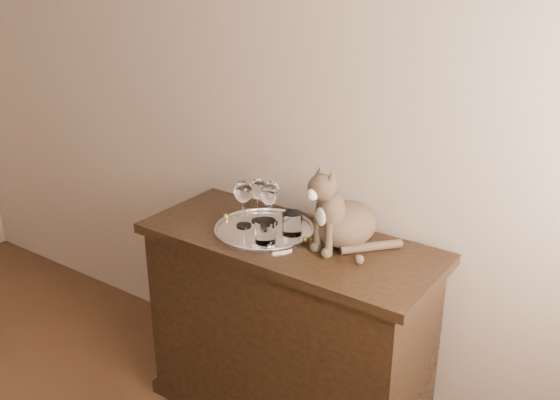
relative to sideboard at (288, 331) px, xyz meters
The scene contains 10 objects.
wall_back 1.15m from the sideboard, 152.68° to the left, with size 4.00×0.10×2.70m, color #C2A691.
sideboard is the anchor object (origin of this frame).
tray 0.44m from the sideboard, behind, with size 0.40×0.40×0.01m, color silver.
wine_glass_a 0.56m from the sideboard, 164.59° to the left, with size 0.07×0.07×0.19m, color white, non-canonical shape.
wine_glass_b 0.54m from the sideboard, 154.30° to the left, with size 0.07×0.07×0.18m, color silver, non-canonical shape.
wine_glass_c 0.57m from the sideboard, behind, with size 0.07×0.07×0.19m, color silver, non-canonical shape.
wine_glass_d 0.53m from the sideboard, 164.06° to the left, with size 0.06×0.06×0.17m, color white, non-canonical shape.
tumbler_a 0.49m from the sideboard, 116.28° to the right, with size 0.08×0.08×0.09m, color white.
tumbler_c 0.48m from the sideboard, 97.04° to the left, with size 0.08×0.08×0.09m, color white.
cat 0.63m from the sideboard, 22.40° to the left, with size 0.33×0.31×0.33m, color #4D3E2E, non-canonical shape.
Camera 1 is at (1.82, 0.12, 1.90)m, focal length 40.00 mm.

